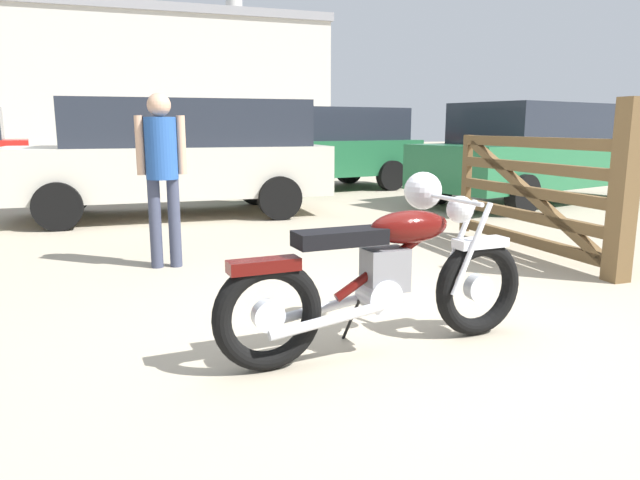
{
  "coord_description": "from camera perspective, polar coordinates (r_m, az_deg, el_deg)",
  "views": [
    {
      "loc": [
        -2.1,
        -3.28,
        1.36
      ],
      "look_at": [
        -0.2,
        0.86,
        0.46
      ],
      "focal_mm": 32.75,
      "sensor_mm": 36.0,
      "label": 1
    }
  ],
  "objects": [
    {
      "name": "ground_plane",
      "position": [
        4.13,
        7.59,
        -8.23
      ],
      "size": [
        80.0,
        80.0,
        0.0
      ],
      "primitive_type": "plane",
      "color": "tan"
    },
    {
      "name": "vintage_motorcycle",
      "position": [
        3.57,
        6.64,
        -3.05
      ],
      "size": [
        2.08,
        0.74,
        1.07
      ],
      "rotation": [
        0.0,
        0.0,
        -0.02
      ],
      "color": "black",
      "rests_on": "ground_plane"
    },
    {
      "name": "timber_gate",
      "position": [
        6.38,
        21.44,
        4.43
      ],
      "size": [
        0.36,
        2.54,
        1.6
      ],
      "rotation": [
        0.0,
        0.0,
        1.48
      ],
      "color": "brown",
      "rests_on": "ground_plane"
    },
    {
      "name": "bystander",
      "position": [
        5.77,
        -15.2,
        7.33
      ],
      "size": [
        0.45,
        0.3,
        1.66
      ],
      "rotation": [
        0.0,
        0.0,
        1.38
      ],
      "color": "#383D51",
      "rests_on": "ground_plane"
    },
    {
      "name": "white_estate_far",
      "position": [
        12.61,
        -0.55,
        9.18
      ],
      "size": [
        4.8,
        2.18,
        1.74
      ],
      "rotation": [
        0.0,
        0.0,
        3.2
      ],
      "color": "black",
      "rests_on": "ground_plane"
    },
    {
      "name": "dark_sedan_left",
      "position": [
        11.24,
        20.57,
        8.26
      ],
      "size": [
        4.94,
        2.61,
        1.74
      ],
      "rotation": [
        0.0,
        0.0,
        3.33
      ],
      "color": "black",
      "rests_on": "ground_plane"
    },
    {
      "name": "pale_sedan_back",
      "position": [
        9.21,
        -13.87,
        8.16
      ],
      "size": [
        4.88,
        2.4,
        1.74
      ],
      "rotation": [
        0.0,
        0.0,
        3.02
      ],
      "color": "black",
      "rests_on": "ground_plane"
    },
    {
      "name": "industrial_building",
      "position": [
        41.01,
        -15.15,
        14.61
      ],
      "size": [
        20.95,
        12.84,
        16.6
      ],
      "rotation": [
        0.0,
        0.0,
        -0.09
      ],
      "color": "beige",
      "rests_on": "ground_plane"
    }
  ]
}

